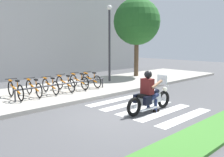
# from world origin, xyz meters

# --- Properties ---
(ground_plane) EXTENTS (48.00, 48.00, 0.00)m
(ground_plane) POSITION_xyz_m (0.00, 0.00, 0.00)
(ground_plane) COLOR #4C4C4F
(grass_median) EXTENTS (24.00, 1.10, 0.08)m
(grass_median) POSITION_xyz_m (0.00, -2.78, 0.04)
(grass_median) COLOR #3D7A2D
(grass_median) RESTS_ON ground
(sidewalk) EXTENTS (24.00, 4.40, 0.15)m
(sidewalk) POSITION_xyz_m (0.00, 4.36, 0.07)
(sidewalk) COLOR #A8A399
(sidewalk) RESTS_ON ground
(crosswalk_stripe_0) EXTENTS (2.80, 0.40, 0.01)m
(crosswalk_stripe_0) POSITION_xyz_m (1.34, -1.60, 0.00)
(crosswalk_stripe_0) COLOR white
(crosswalk_stripe_0) RESTS_ON ground
(crosswalk_stripe_1) EXTENTS (2.80, 0.40, 0.01)m
(crosswalk_stripe_1) POSITION_xyz_m (1.34, -0.80, 0.00)
(crosswalk_stripe_1) COLOR white
(crosswalk_stripe_1) RESTS_ON ground
(crosswalk_stripe_2) EXTENTS (2.80, 0.40, 0.01)m
(crosswalk_stripe_2) POSITION_xyz_m (1.34, 0.00, 0.00)
(crosswalk_stripe_2) COLOR white
(crosswalk_stripe_2) RESTS_ON ground
(crosswalk_stripe_3) EXTENTS (2.80, 0.40, 0.01)m
(crosswalk_stripe_3) POSITION_xyz_m (1.34, 0.80, 0.00)
(crosswalk_stripe_3) COLOR white
(crosswalk_stripe_3) RESTS_ON ground
(crosswalk_stripe_4) EXTENTS (2.80, 0.40, 0.01)m
(crosswalk_stripe_4) POSITION_xyz_m (1.34, 1.60, 0.00)
(crosswalk_stripe_4) COLOR white
(crosswalk_stripe_4) RESTS_ON ground
(motorcycle) EXTENTS (2.20, 0.63, 1.22)m
(motorcycle) POSITION_xyz_m (1.05, -0.42, 0.46)
(motorcycle) COLOR black
(motorcycle) RESTS_ON ground
(rider) EXTENTS (0.63, 0.55, 1.43)m
(rider) POSITION_xyz_m (0.97, -0.42, 0.82)
(rider) COLOR #591919
(rider) RESTS_ON ground
(bicycle_0) EXTENTS (0.48, 1.72, 0.77)m
(bicycle_0) POSITION_xyz_m (-1.72, 4.06, 0.50)
(bicycle_0) COLOR black
(bicycle_0) RESTS_ON sidewalk
(bicycle_1) EXTENTS (0.48, 1.62, 0.73)m
(bicycle_1) POSITION_xyz_m (-0.95, 4.06, 0.49)
(bicycle_1) COLOR black
(bicycle_1) RESTS_ON sidewalk
(bicycle_2) EXTENTS (0.48, 1.56, 0.72)m
(bicycle_2) POSITION_xyz_m (-0.18, 4.06, 0.48)
(bicycle_2) COLOR black
(bicycle_2) RESTS_ON sidewalk
(bicycle_3) EXTENTS (0.48, 1.68, 0.74)m
(bicycle_3) POSITION_xyz_m (0.59, 4.06, 0.49)
(bicycle_3) COLOR black
(bicycle_3) RESTS_ON sidewalk
(bicycle_4) EXTENTS (0.48, 1.62, 0.77)m
(bicycle_4) POSITION_xyz_m (1.36, 4.06, 0.50)
(bicycle_4) COLOR black
(bicycle_4) RESTS_ON sidewalk
(bicycle_5) EXTENTS (0.48, 1.58, 0.74)m
(bicycle_5) POSITION_xyz_m (2.12, 4.06, 0.49)
(bicycle_5) COLOR black
(bicycle_5) RESTS_ON sidewalk
(bike_rack) EXTENTS (4.44, 0.07, 0.49)m
(bike_rack) POSITION_xyz_m (0.20, 3.51, 0.57)
(bike_rack) COLOR #333338
(bike_rack) RESTS_ON sidewalk
(street_lamp) EXTENTS (0.28, 0.28, 4.40)m
(street_lamp) POSITION_xyz_m (4.04, 4.76, 2.66)
(street_lamp) COLOR #2D2D33
(street_lamp) RESTS_ON ground
(tree_near_rack) EXTENTS (3.01, 3.01, 5.18)m
(tree_near_rack) POSITION_xyz_m (6.85, 5.16, 3.66)
(tree_near_rack) COLOR brown
(tree_near_rack) RESTS_ON ground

